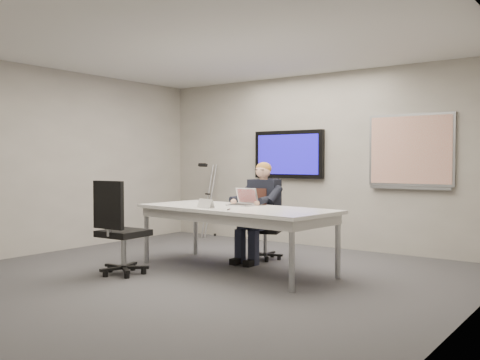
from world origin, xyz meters
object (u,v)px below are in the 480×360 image
Objects in this scene: office_chair_far at (266,238)px; office_chair_near at (121,246)px; seated_person at (257,221)px; laptop at (243,201)px; conference_table at (236,214)px.

office_chair_far is 2.12m from office_chair_near.
seated_person reaches higher than office_chair_far.
office_chair_near reaches higher than laptop.
seated_person is at bearing 105.63° from conference_table.
office_chair_far is at bearing 87.23° from seated_person.
office_chair_far is 0.69× the size of seated_person.
conference_table is at bearing -102.54° from office_chair_far.
office_chair_far is at bearing 103.88° from conference_table.
laptop is at bearing -88.07° from seated_person.
seated_person reaches higher than office_chair_near.
seated_person reaches higher than laptop.
office_chair_near is 3.56× the size of laptop.
office_chair_far is 0.36m from seated_person.
conference_table is 8.35× the size of laptop.
office_chair_far is at bearing 95.90° from laptop.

